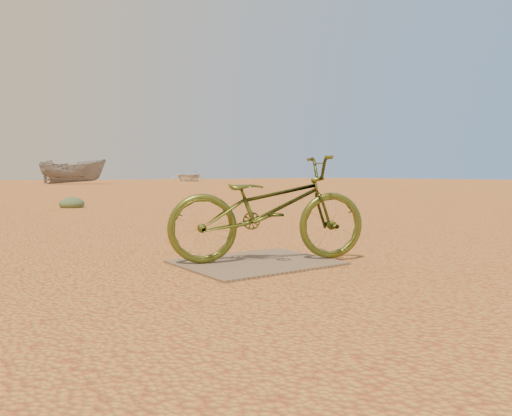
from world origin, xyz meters
TOP-DOWN VIEW (x-y plane):
  - ground at (0.00, 0.00)m, footprint 120.00×120.00m
  - plywood_board at (0.45, 0.26)m, footprint 1.32×1.07m
  - bicycle at (0.57, 0.24)m, footprint 1.92×1.26m
  - boat_mid_right at (8.14, 35.27)m, footprint 5.15×3.79m
  - boat_far_right at (21.74, 42.80)m, footprint 5.40×6.15m
  - kale_b at (1.09, 8.83)m, footprint 0.58×0.58m

SIDE VIEW (x-z plane):
  - ground at x=0.00m, z-range 0.00..0.00m
  - kale_b at x=1.09m, z-range -0.16..0.16m
  - plywood_board at x=0.45m, z-range 0.00..0.02m
  - bicycle at x=0.57m, z-range 0.02..0.98m
  - boat_far_right at x=21.74m, z-range 0.00..1.06m
  - boat_mid_right at x=8.14m, z-range 0.00..1.87m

